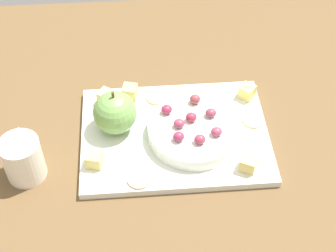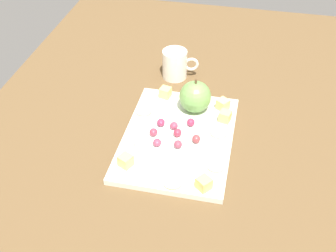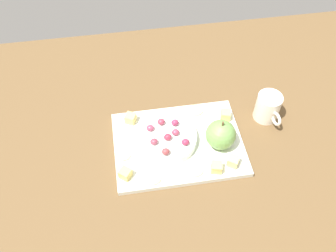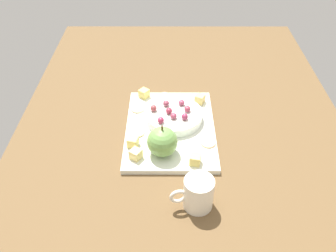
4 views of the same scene
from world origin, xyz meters
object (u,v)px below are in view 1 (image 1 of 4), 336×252
grape_1 (216,130)px  platter (175,135)px  cheese_cube_2 (247,92)px  grape_4 (200,139)px  cracker_3 (253,120)px  cheese_cube_3 (248,164)px  grape_0 (195,99)px  grape_2 (191,117)px  cheese_cube_1 (95,160)px  cracker_1 (212,92)px  apple_whole (115,113)px  cheese_cube_0 (130,92)px  grape_7 (179,123)px  grape_5 (211,113)px  serving_dish (194,131)px  cup (23,158)px  cracker_0 (139,179)px  grape_3 (167,109)px  cracker_2 (159,97)px  grape_6 (179,137)px

grape_1 → platter: bearing=-23.4°
cheese_cube_2 → grape_4: (10.73, 12.92, 2.12)cm
cracker_3 → cheese_cube_3: bearing=74.6°
grape_0 → grape_2: 4.52cm
grape_4 → cheese_cube_1: bearing=4.1°
cracker_1 → apple_whole: bearing=22.4°
cheese_cube_0 → cheese_cube_1: size_ratio=1.00×
cheese_cube_3 → grape_7: grape_7 is taller
grape_5 → grape_7: same height
serving_dish → grape_4: bearing=97.8°
cheese_cube_3 → cup: size_ratio=0.26×
cracker_0 → grape_7: 12.22cm
cheese_cube_2 → grape_1: size_ratio=1.30×
serving_dish → grape_3: 6.20cm
cheese_cube_0 → grape_5: bearing=148.9°
cracker_3 → cracker_2: bearing=-23.4°
cheese_cube_0 → cheese_cube_3: same height
platter → cracker_2: (2.27, -9.03, 0.91)cm
cracker_3 → grape_3: grape_3 is taller
platter → serving_dish: (-3.28, 1.00, 1.99)cm
cracker_0 → cracker_3: same height
cheese_cube_2 → grape_0: bearing=17.8°
grape_4 → apple_whole: bearing=-25.7°
cracker_3 → grape_5: 8.71cm
cracker_2 → grape_0: 8.33cm
grape_1 → grape_7: (6.25, -2.09, 0.01)cm
serving_dish → grape_7: size_ratio=8.19×
grape_1 → grape_3: grape_3 is taller
apple_whole → cheese_cube_2: bearing=-166.5°
grape_6 → cup: cup is taller
apple_whole → cracker_2: size_ratio=1.94×
cheese_cube_2 → cracker_0: cheese_cube_2 is taller
cheese_cube_1 → grape_3: 15.74cm
cracker_3 → grape_1: size_ratio=2.01×
cheese_cube_0 → grape_1: 19.57cm
grape_2 → grape_3: size_ratio=1.00×
cheese_cube_0 → cheese_cube_3: size_ratio=1.00×
cheese_cube_0 → cheese_cube_2: same height
cheese_cube_0 → grape_6: (-8.05, 13.79, 2.15)cm
cheese_cube_0 → serving_dish: bearing=135.6°
platter → cup: size_ratio=3.41×
grape_3 → grape_5: same height
grape_5 → cracker_2: bearing=-41.8°
cracker_2 → grape_1: (-9.15, 12.01, 3.16)cm
cheese_cube_0 → grape_1: bearing=138.9°
grape_6 → cheese_cube_3: bearing=156.1°
apple_whole → cheese_cube_3: (-22.13, 11.05, -2.60)cm
cheese_cube_3 → grape_7: (11.01, -8.12, 2.07)cm
grape_5 → grape_4: bearing=65.9°
cracker_1 → grape_1: size_ratio=2.01×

